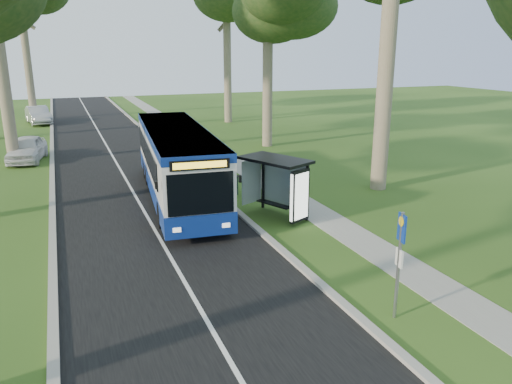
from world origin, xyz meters
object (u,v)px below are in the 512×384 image
bus_stop_sign (400,254)px  car_white (27,149)px  bus_shelter (282,178)px  car_silver (38,115)px  bus (177,163)px  litter_bin (233,185)px

bus_stop_sign → car_white: bus_stop_sign is taller
bus_shelter → car_silver: 32.89m
bus → bus_shelter: bus is taller
bus → bus_stop_sign: bus is taller
bus → litter_bin: size_ratio=13.65×
car_silver → litter_bin: bearing=-82.2°
bus_stop_sign → car_silver: 40.32m
car_white → car_silver: (0.28, 16.36, 0.03)m
bus → car_silver: bus is taller
car_white → bus_stop_sign: bearing=-58.3°
car_white → bus_shelter: bearing=-47.6°
bus_stop_sign → car_white: 24.74m
bus_stop_sign → car_silver: bearing=115.3°
bus → bus_shelter: 5.27m
bus → bus_stop_sign: size_ratio=4.36×
bus_stop_sign → litter_bin: bus_stop_sign is taller
bus_shelter → car_silver: (-9.38, 31.52, -0.89)m
car_white → car_silver: 16.36m
bus → car_white: bus is taller
litter_bin → car_white: car_white is taller
litter_bin → car_silver: 28.89m
bus_shelter → litter_bin: bearing=74.4°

